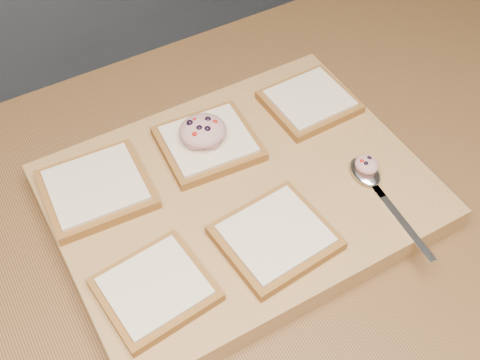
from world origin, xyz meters
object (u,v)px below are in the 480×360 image
object	(u,v)px
cutting_board	(240,196)
bread_far_center	(208,143)
tuna_salad_dollop	(203,131)
spoon	(370,179)

from	to	relation	value
cutting_board	bread_far_center	size ratio (longest dim) A/B	3.50
tuna_salad_dollop	spoon	xyz separation A→B (m)	(0.16, -0.16, -0.03)
tuna_salad_dollop	spoon	bearing A→B (deg)	-45.24
tuna_salad_dollop	spoon	distance (m)	0.23
bread_far_center	spoon	xyz separation A→B (m)	(0.15, -0.16, -0.00)
bread_far_center	tuna_salad_dollop	size ratio (longest dim) A/B	2.09
tuna_salad_dollop	bread_far_center	bearing A→B (deg)	-27.86
spoon	tuna_salad_dollop	bearing A→B (deg)	134.76
bread_far_center	tuna_salad_dollop	xyz separation A→B (m)	(-0.01, 0.00, 0.02)
spoon	cutting_board	bearing A→B (deg)	153.64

